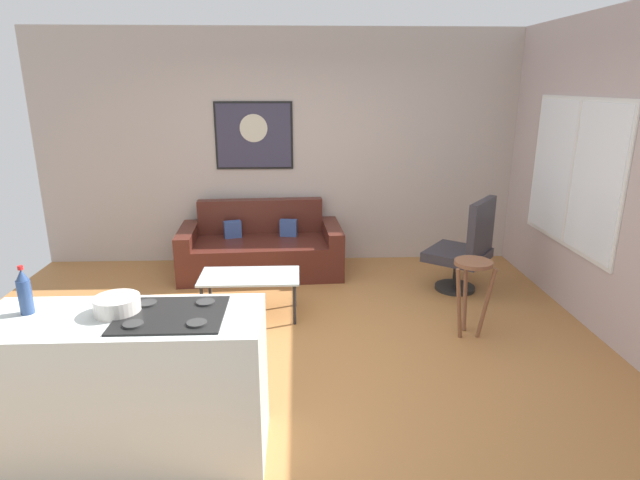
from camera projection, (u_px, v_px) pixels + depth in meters
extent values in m
cube|color=#A76D3A|center=(307.00, 351.00, 4.43)|extent=(6.40, 6.40, 0.04)
cube|color=#B2A39B|center=(303.00, 149.00, 6.35)|extent=(6.40, 0.05, 2.80)
cube|color=#B5A19E|center=(614.00, 178.00, 4.42)|extent=(0.05, 6.40, 2.80)
cube|color=#4A1E17|center=(261.00, 257.00, 6.16)|extent=(1.56, 0.97, 0.40)
cube|color=#4A1E17|center=(261.00, 216.00, 6.39)|extent=(1.52, 0.25, 0.41)
cube|color=#4A1E17|center=(188.00, 252.00, 6.06)|extent=(0.23, 0.89, 0.56)
cube|color=#4A1E17|center=(332.00, 248.00, 6.22)|extent=(0.23, 0.89, 0.56)
cube|color=#354B84|center=(233.00, 229.00, 6.19)|extent=(0.22, 0.15, 0.20)
cube|color=#354B84|center=(288.00, 228.00, 6.26)|extent=(0.21, 0.12, 0.20)
cube|color=silver|center=(250.00, 276.00, 4.97)|extent=(0.95, 0.51, 0.02)
cylinder|color=#232326|center=(202.00, 306.00, 4.80)|extent=(0.03, 0.03, 0.39)
cylinder|color=#232326|center=(294.00, 305.00, 4.84)|extent=(0.03, 0.03, 0.39)
cylinder|color=#232326|center=(210.00, 289.00, 5.22)|extent=(0.03, 0.03, 0.39)
cylinder|color=#232326|center=(295.00, 287.00, 5.25)|extent=(0.03, 0.03, 0.39)
cylinder|color=black|center=(455.00, 287.00, 5.72)|extent=(0.43, 0.43, 0.04)
cylinder|color=black|center=(456.00, 270.00, 5.66)|extent=(0.06, 0.06, 0.37)
cube|color=#2C2A31|center=(457.00, 255.00, 5.61)|extent=(0.84, 0.85, 0.10)
cube|color=#2C2A31|center=(481.00, 228.00, 5.38)|extent=(0.44, 0.54, 0.58)
cylinder|color=brown|center=(473.00, 263.00, 4.49)|extent=(0.33, 0.33, 0.03)
cylinder|color=brown|center=(465.00, 294.00, 4.72)|extent=(0.04, 0.13, 0.67)
cylinder|color=brown|center=(459.00, 304.00, 4.52)|extent=(0.13, 0.10, 0.67)
cylinder|color=brown|center=(486.00, 303.00, 4.53)|extent=(0.13, 0.10, 0.67)
cube|color=silver|center=(128.00, 387.00, 3.07)|extent=(1.60, 0.62, 0.91)
cube|color=black|center=(171.00, 315.00, 2.94)|extent=(0.60, 0.49, 0.01)
cylinder|color=#2D2D2D|center=(133.00, 324.00, 2.80)|extent=(0.11, 0.11, 0.01)
cylinder|color=#2D2D2D|center=(197.00, 323.00, 2.81)|extent=(0.11, 0.11, 0.01)
cylinder|color=#2D2D2D|center=(147.00, 303.00, 3.07)|extent=(0.11, 0.11, 0.01)
cylinder|color=#2D2D2D|center=(206.00, 302.00, 3.08)|extent=(0.11, 0.11, 0.01)
cylinder|color=navy|center=(25.00, 297.00, 2.95)|extent=(0.08, 0.08, 0.20)
cone|color=navy|center=(21.00, 275.00, 2.91)|extent=(0.07, 0.07, 0.06)
cylinder|color=red|center=(20.00, 268.00, 2.90)|extent=(0.03, 0.03, 0.02)
cylinder|color=silver|center=(118.00, 312.00, 2.98)|extent=(0.14, 0.14, 0.01)
cylinder|color=silver|center=(117.00, 305.00, 2.97)|extent=(0.26, 0.26, 0.10)
cube|color=black|center=(254.00, 136.00, 6.24)|extent=(0.93, 0.01, 0.80)
cube|color=#353145|center=(254.00, 136.00, 6.23)|extent=(0.88, 0.02, 0.75)
cylinder|color=beige|center=(254.00, 128.00, 6.19)|extent=(0.33, 0.01, 0.33)
cube|color=silver|center=(573.00, 174.00, 5.01)|extent=(0.02, 1.67, 1.44)
cube|color=white|center=(572.00, 174.00, 5.01)|extent=(0.01, 1.59, 1.36)
cube|color=silver|center=(572.00, 174.00, 5.01)|extent=(0.01, 0.04, 1.36)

